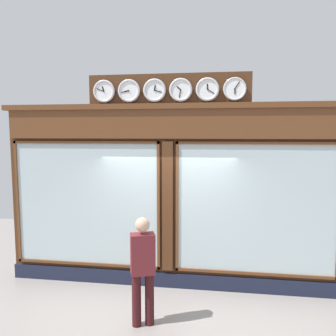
{
  "coord_description": "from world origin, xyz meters",
  "views": [
    {
      "loc": [
        -0.87,
        6.04,
        2.94
      ],
      "look_at": [
        0.0,
        0.0,
        2.3
      ],
      "focal_mm": 35.43,
      "sensor_mm": 36.0,
      "label": 1
    }
  ],
  "objects": [
    {
      "name": "pedestrian",
      "position": [
        0.2,
        1.32,
        0.93
      ],
      "size": [
        0.41,
        0.33,
        1.69
      ],
      "color": "#3A1316",
      "rests_on": "ground_plane"
    },
    {
      "name": "shop_facade",
      "position": [
        0.0,
        -0.12,
        1.78
      ],
      "size": [
        6.43,
        0.42,
        4.01
      ],
      "color": "#4C2B16",
      "rests_on": "ground_plane"
    }
  ]
}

